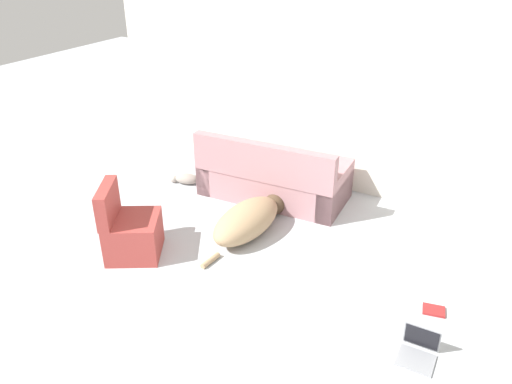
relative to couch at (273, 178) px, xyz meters
The scene contains 8 objects.
ground_plane 2.91m from the couch, 76.84° to the right, with size 20.00×20.00×0.00m, color #ADB2B7.
wall_back 1.40m from the couch, 47.08° to the left, with size 7.05×0.06×2.55m.
couch is the anchor object (origin of this frame).
dog 0.93m from the couch, 79.06° to the right, with size 0.58×1.53×0.38m.
cat 1.26m from the couch, 168.24° to the right, with size 0.49×0.27×0.15m.
laptop_open 2.96m from the couch, 38.06° to the right, with size 0.30×0.31×0.26m.
book_red 2.64m from the couch, 27.77° to the right, with size 0.22×0.19×0.02m.
side_chair 2.02m from the couch, 110.92° to the right, with size 0.76×0.76×0.81m.
Camera 1 is at (1.99, -2.28, 3.12)m, focal length 35.00 mm.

